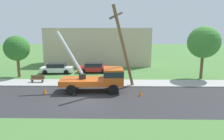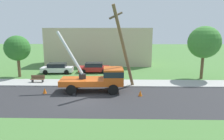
# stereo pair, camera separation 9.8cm
# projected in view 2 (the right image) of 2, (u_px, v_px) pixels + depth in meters

# --- Properties ---
(ground_plane) EXTENTS (120.00, 120.00, 0.00)m
(ground_plane) POSITION_uv_depth(u_px,v_px,m) (95.00, 72.00, 29.91)
(ground_plane) COLOR #477538
(road_asphalt) EXTENTS (80.00, 8.07, 0.01)m
(road_asphalt) POSITION_uv_depth(u_px,v_px,m) (80.00, 99.00, 18.14)
(road_asphalt) COLOR #2B2B2D
(road_asphalt) RESTS_ON ground
(sidewalk_strip) EXTENTS (80.00, 2.99, 0.10)m
(sidewalk_strip) POSITION_uv_depth(u_px,v_px,m) (88.00, 83.00, 23.55)
(sidewalk_strip) COLOR #9E9E99
(sidewalk_strip) RESTS_ON ground
(utility_truck) EXTENTS (6.87, 3.21, 5.98)m
(utility_truck) POSITION_uv_depth(u_px,v_px,m) (100.00, 78.00, 20.27)
(utility_truck) COLOR #C65119
(utility_truck) RESTS_ON ground
(leaning_utility_pole) EXTENTS (2.76, 2.95, 8.54)m
(leaning_utility_pole) POSITION_uv_depth(u_px,v_px,m) (124.00, 47.00, 20.63)
(leaning_utility_pole) COLOR brown
(leaning_utility_pole) RESTS_ON ground
(traffic_cone_ahead) EXTENTS (0.36, 0.36, 0.56)m
(traffic_cone_ahead) POSITION_uv_depth(u_px,v_px,m) (140.00, 93.00, 18.95)
(traffic_cone_ahead) COLOR orange
(traffic_cone_ahead) RESTS_ON ground
(traffic_cone_behind) EXTENTS (0.36, 0.36, 0.56)m
(traffic_cone_behind) POSITION_uv_depth(u_px,v_px,m) (45.00, 91.00, 19.74)
(traffic_cone_behind) COLOR orange
(traffic_cone_behind) RESTS_ON ground
(parked_sedan_white) EXTENTS (4.50, 2.19, 1.42)m
(parked_sedan_white) POSITION_uv_depth(u_px,v_px,m) (57.00, 68.00, 28.95)
(parked_sedan_white) COLOR silver
(parked_sedan_white) RESTS_ON ground
(parked_sedan_red) EXTENTS (4.48, 2.16, 1.42)m
(parked_sedan_red) POSITION_uv_depth(u_px,v_px,m) (94.00, 68.00, 29.40)
(parked_sedan_red) COLOR #B21E1E
(parked_sedan_red) RESTS_ON ground
(park_bench) EXTENTS (1.60, 0.45, 0.90)m
(park_bench) POSITION_uv_depth(u_px,v_px,m) (38.00, 79.00, 23.68)
(park_bench) COLOR brown
(park_bench) RESTS_ON ground
(roadside_tree_near) EXTENTS (3.92, 3.92, 6.56)m
(roadside_tree_near) POSITION_uv_depth(u_px,v_px,m) (204.00, 42.00, 24.94)
(roadside_tree_near) COLOR brown
(roadside_tree_near) RESTS_ON ground
(roadside_tree_far) EXTENTS (3.23, 3.23, 5.39)m
(roadside_tree_far) POSITION_uv_depth(u_px,v_px,m) (17.00, 48.00, 26.06)
(roadside_tree_far) COLOR brown
(roadside_tree_far) RESTS_ON ground
(lowrise_building_backdrop) EXTENTS (18.00, 6.00, 6.40)m
(lowrise_building_backdrop) POSITION_uv_depth(u_px,v_px,m) (99.00, 46.00, 36.42)
(lowrise_building_backdrop) COLOR #C6B293
(lowrise_building_backdrop) RESTS_ON ground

